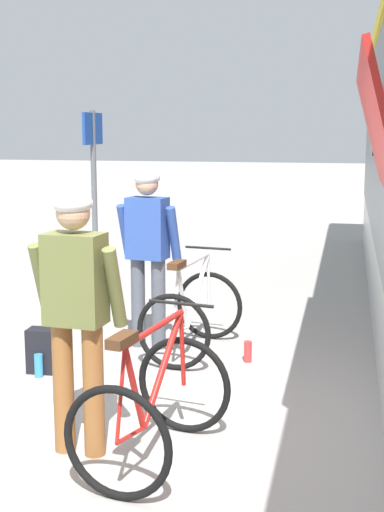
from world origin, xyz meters
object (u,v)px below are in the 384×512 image
at_px(backpack_on_platform, 44,350).
at_px(platform_sign_post, 94,166).
at_px(bicycle_far_red, 153,405).
at_px(cyclist_near_in_blue, 148,243).
at_px(water_bottle_by_the_backpack, 39,366).
at_px(water_bottle_near_the_bikes, 248,352).
at_px(cyclist_far_in_olive, 76,301).
at_px(bicycle_near_white, 192,313).

relative_size(backpack_on_platform, platform_sign_post, 0.17).
bearing_deg(platform_sign_post, bicycle_far_red, -66.19).
relative_size(cyclist_near_in_blue, water_bottle_by_the_backpack, 8.57).
height_order(cyclist_near_in_blue, water_bottle_near_the_bikes, cyclist_near_in_blue).
bearing_deg(cyclist_far_in_olive, platform_sign_post, 109.05).
bearing_deg(bicycle_near_white, cyclist_far_in_olive, -97.23).
bearing_deg(water_bottle_by_the_backpack, platform_sign_post, 103.13).
height_order(cyclist_near_in_blue, cyclist_far_in_olive, same).
bearing_deg(cyclist_near_in_blue, water_bottle_by_the_backpack, -123.77).
xyz_separation_m(cyclist_near_in_blue, platform_sign_post, (-1.64, 2.95, 0.57)).
distance_m(cyclist_far_in_olive, water_bottle_near_the_bikes, 2.45).
distance_m(cyclist_near_in_blue, backpack_on_platform, 1.44).
xyz_separation_m(backpack_on_platform, platform_sign_post, (-0.93, 3.87, 1.42)).
height_order(cyclist_near_in_blue, bicycle_near_white, cyclist_near_in_blue).
relative_size(bicycle_far_red, water_bottle_by_the_backpack, 5.70).
xyz_separation_m(cyclist_far_in_olive, water_bottle_near_the_bikes, (0.85, 2.10, -0.95)).
xyz_separation_m(water_bottle_near_the_bikes, platform_sign_post, (-2.67, 3.20, 1.52)).
distance_m(cyclist_far_in_olive, bicycle_far_red, 0.84).
distance_m(bicycle_near_white, bicycle_far_red, 2.29).
relative_size(bicycle_near_white, platform_sign_post, 0.48).
distance_m(cyclist_near_in_blue, bicycle_near_white, 0.81).
xyz_separation_m(water_bottle_near_the_bikes, water_bottle_by_the_backpack, (-1.74, -0.80, 0.00)).
relative_size(water_bottle_near_the_bikes, platform_sign_post, 0.08).
xyz_separation_m(bicycle_near_white, water_bottle_by_the_backpack, (-1.18, -0.94, -0.30)).
xyz_separation_m(cyclist_near_in_blue, cyclist_far_in_olive, (0.19, -2.35, 0.00)).
relative_size(backpack_on_platform, water_bottle_near_the_bikes, 2.01).
xyz_separation_m(cyclist_far_in_olive, water_bottle_by_the_backpack, (-0.90, 1.30, -0.95)).
bearing_deg(platform_sign_post, cyclist_near_in_blue, -60.92).
xyz_separation_m(cyclist_near_in_blue, water_bottle_by_the_backpack, (-0.70, -1.05, -0.95)).
height_order(backpack_on_platform, water_bottle_near_the_bikes, backpack_on_platform).
relative_size(bicycle_far_red, backpack_on_platform, 2.93).
xyz_separation_m(bicycle_near_white, backpack_on_platform, (-1.18, -0.80, -0.20)).
bearing_deg(bicycle_far_red, bicycle_near_white, 96.13).
relative_size(cyclist_far_in_olive, water_bottle_by_the_backpack, 8.57).
xyz_separation_m(bicycle_near_white, platform_sign_post, (-2.11, 3.06, 1.22)).
height_order(water_bottle_by_the_backpack, platform_sign_post, platform_sign_post).
bearing_deg(cyclist_far_in_olive, water_bottle_by_the_backpack, 124.65).
distance_m(cyclist_near_in_blue, water_bottle_near_the_bikes, 1.43).
bearing_deg(backpack_on_platform, cyclist_near_in_blue, 49.97).
bearing_deg(backpack_on_platform, cyclist_far_in_olive, -60.10).
bearing_deg(cyclist_near_in_blue, bicycle_near_white, -14.02).
bearing_deg(water_bottle_by_the_backpack, bicycle_near_white, 38.45).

